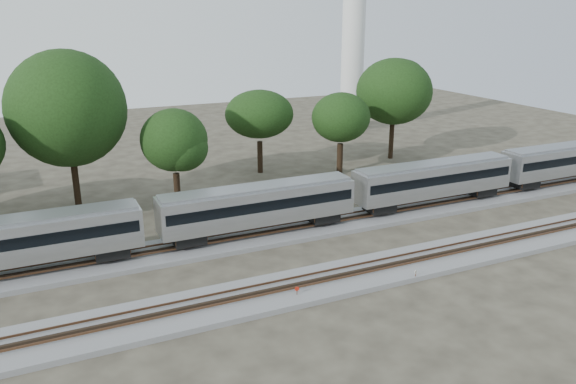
% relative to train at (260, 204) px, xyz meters
% --- Properties ---
extents(ground, '(160.00, 160.00, 0.00)m').
position_rel_train_xyz_m(ground, '(-2.59, -6.00, -3.18)').
color(ground, '#383328').
rests_on(ground, ground).
extents(track_far, '(160.00, 5.00, 0.73)m').
position_rel_train_xyz_m(track_far, '(-2.59, 0.00, -2.97)').
color(track_far, slate).
rests_on(track_far, ground).
extents(track_near, '(160.00, 5.00, 0.73)m').
position_rel_train_xyz_m(track_near, '(-2.59, -10.00, -2.97)').
color(track_near, slate).
rests_on(track_near, ground).
extents(train, '(89.42, 3.08, 4.54)m').
position_rel_train_xyz_m(train, '(0.00, 0.00, 0.00)').
color(train, silver).
rests_on(train, ground).
extents(switch_stand_red, '(0.31, 0.09, 0.97)m').
position_rel_train_xyz_m(switch_stand_red, '(-1.81, -11.22, -2.56)').
color(switch_stand_red, '#512D19').
rests_on(switch_stand_red, ground).
extents(switch_stand_white, '(0.28, 0.10, 0.90)m').
position_rel_train_xyz_m(switch_stand_white, '(7.26, -12.34, -2.60)').
color(switch_stand_white, '#512D19').
rests_on(switch_stand_white, ground).
extents(switch_lever, '(0.58, 0.46, 0.30)m').
position_rel_train_xyz_m(switch_lever, '(2.91, -12.07, -3.03)').
color(switch_lever, '#512D19').
rests_on(switch_lever, ground).
extents(tree_3, '(10.39, 10.39, 14.65)m').
position_rel_train_xyz_m(tree_3, '(-13.75, 13.73, 7.03)').
color(tree_3, black).
rests_on(tree_3, ground).
extents(tree_4, '(7.26, 7.26, 10.23)m').
position_rel_train_xyz_m(tree_4, '(-4.76, 10.02, 3.94)').
color(tree_4, black).
rests_on(tree_4, ground).
extents(tree_5, '(7.32, 7.32, 10.31)m').
position_rel_train_xyz_m(tree_5, '(7.78, 19.44, 4.00)').
color(tree_5, black).
rests_on(tree_5, ground).
extents(tree_6, '(7.01, 7.01, 9.88)m').
position_rel_train_xyz_m(tree_6, '(16.38, 14.98, 3.69)').
color(tree_6, black).
rests_on(tree_6, ground).
extents(tree_7, '(9.07, 9.07, 12.79)m').
position_rel_train_xyz_m(tree_7, '(26.30, 18.62, 5.73)').
color(tree_7, black).
rests_on(tree_7, ground).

